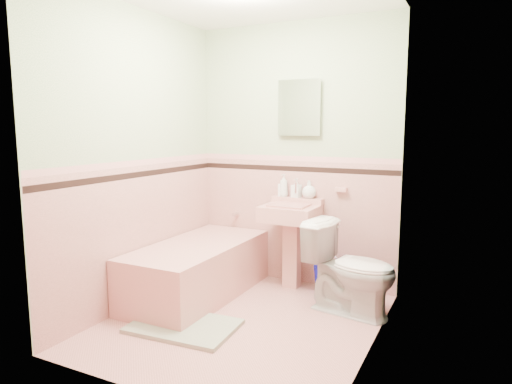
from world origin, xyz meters
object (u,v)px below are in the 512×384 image
at_px(soap_bottle_right, 309,189).
at_px(toilet, 351,269).
at_px(bathtub, 198,271).
at_px(medicine_cabinet, 300,108).
at_px(shoe, 163,318).
at_px(bucket, 327,279).
at_px(sink, 290,248).
at_px(soap_bottle_mid, 296,188).
at_px(soap_bottle_left, 284,185).

bearing_deg(soap_bottle_right, toilet, -41.71).
bearing_deg(bathtub, medicine_cabinet, 47.42).
bearing_deg(soap_bottle_right, shoe, -116.09).
bearing_deg(bucket, soap_bottle_right, 152.49).
bearing_deg(toilet, shoe, 135.73).
distance_m(sink, soap_bottle_mid, 0.57).
bearing_deg(soap_bottle_left, bucket, -13.78).
relative_size(medicine_cabinet, toilet, 0.64).
distance_m(soap_bottle_right, shoe, 1.77).
xyz_separation_m(soap_bottle_left, soap_bottle_mid, (0.13, 0.00, -0.02)).
distance_m(soap_bottle_left, bucket, 0.98).
bearing_deg(soap_bottle_right, soap_bottle_left, 180.00).
xyz_separation_m(sink, medicine_cabinet, (0.00, 0.21, 1.30)).
height_order(medicine_cabinet, soap_bottle_left, medicine_cabinet).
height_order(soap_bottle_right, toilet, soap_bottle_right).
distance_m(medicine_cabinet, bucket, 1.62).
xyz_separation_m(toilet, bucket, (-0.31, 0.37, -0.25)).
relative_size(sink, shoe, 4.98).
bearing_deg(soap_bottle_left, sink, -51.73).
relative_size(bathtub, soap_bottle_mid, 8.41).
relative_size(sink, soap_bottle_left, 3.70).
bearing_deg(bucket, soap_bottle_mid, 161.50).
relative_size(soap_bottle_left, toilet, 0.29).
bearing_deg(soap_bottle_left, toilet, -31.12).
height_order(soap_bottle_left, bucket, soap_bottle_left).
bearing_deg(soap_bottle_right, sink, -123.36).
relative_size(soap_bottle_right, toilet, 0.22).
relative_size(medicine_cabinet, soap_bottle_right, 2.88).
bearing_deg(bucket, bathtub, -150.23).
distance_m(bathtub, toilet, 1.37).
height_order(soap_bottle_mid, shoe, soap_bottle_mid).
height_order(sink, soap_bottle_left, soap_bottle_left).
relative_size(sink, medicine_cabinet, 1.65).
xyz_separation_m(sink, soap_bottle_mid, (-0.01, 0.18, 0.54)).
distance_m(bathtub, medicine_cabinet, 1.78).
bearing_deg(medicine_cabinet, bucket, -23.28).
xyz_separation_m(soap_bottle_mid, toilet, (0.68, -0.49, -0.56)).
bearing_deg(toilet, bathtub, 109.02).
relative_size(bathtub, shoe, 9.37).
xyz_separation_m(sink, soap_bottle_right, (0.12, 0.18, 0.54)).
height_order(bucket, shoe, bucket).
height_order(bathtub, soap_bottle_left, soap_bottle_left).
bearing_deg(bathtub, soap_bottle_mid, 46.68).
bearing_deg(soap_bottle_mid, shoe, -111.61).
distance_m(sink, soap_bottle_left, 0.61).
distance_m(soap_bottle_left, toilet, 1.11).
height_order(sink, toilet, sink).
bearing_deg(soap_bottle_mid, bathtub, -133.32).
distance_m(soap_bottle_mid, soap_bottle_right, 0.13).
height_order(soap_bottle_left, shoe, soap_bottle_left).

